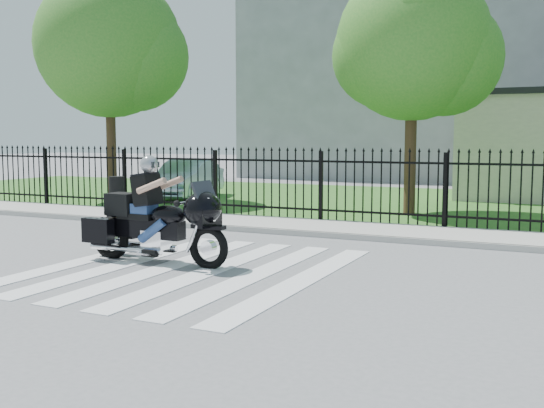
% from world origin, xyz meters
% --- Properties ---
extents(ground, '(120.00, 120.00, 0.00)m').
position_xyz_m(ground, '(0.00, 0.00, 0.00)').
color(ground, slate).
rests_on(ground, ground).
extents(crosswalk, '(5.00, 5.50, 0.01)m').
position_xyz_m(crosswalk, '(0.00, 0.00, 0.01)').
color(crosswalk, silver).
rests_on(crosswalk, ground).
extents(sidewalk, '(40.00, 2.00, 0.12)m').
position_xyz_m(sidewalk, '(0.00, 5.00, 0.06)').
color(sidewalk, '#ADAAA3').
rests_on(sidewalk, ground).
extents(curb, '(40.00, 0.12, 0.12)m').
position_xyz_m(curb, '(0.00, 4.00, 0.06)').
color(curb, '#ADAAA3').
rests_on(curb, ground).
extents(grass_strip, '(40.00, 12.00, 0.02)m').
position_xyz_m(grass_strip, '(0.00, 12.00, 0.01)').
color(grass_strip, '#2A5F20').
rests_on(grass_strip, ground).
extents(iron_fence, '(26.00, 0.04, 1.80)m').
position_xyz_m(iron_fence, '(0.00, 6.00, 0.90)').
color(iron_fence, black).
rests_on(iron_fence, ground).
extents(tree_left, '(4.80, 4.80, 7.58)m').
position_xyz_m(tree_left, '(-8.50, 8.50, 5.17)').
color(tree_left, '#382316').
rests_on(tree_left, ground).
extents(tree_mid, '(4.20, 4.20, 6.78)m').
position_xyz_m(tree_mid, '(1.50, 9.00, 4.67)').
color(tree_mid, '#382316').
rests_on(tree_mid, ground).
extents(building_tall, '(15.00, 10.00, 12.00)m').
position_xyz_m(building_tall, '(-3.00, 26.00, 6.00)').
color(building_tall, '#979A9F').
rests_on(building_tall, ground).
extents(motorcycle_rider, '(2.83, 0.90, 1.87)m').
position_xyz_m(motorcycle_rider, '(-0.84, 0.21, 0.77)').
color(motorcycle_rider, black).
rests_on(motorcycle_rider, ground).
extents(parked_car, '(2.12, 4.22, 1.33)m').
position_xyz_m(parked_car, '(-6.58, 10.10, 0.68)').
color(parked_car, silver).
rests_on(parked_car, grass_strip).
extents(litter_bin, '(0.51, 0.51, 0.95)m').
position_xyz_m(litter_bin, '(-5.69, 5.26, 0.59)').
color(litter_bin, black).
rests_on(litter_bin, sidewalk).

